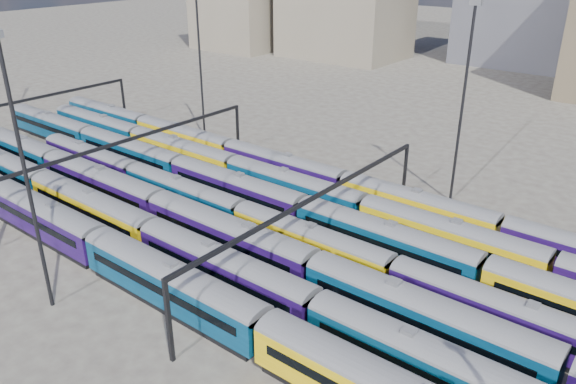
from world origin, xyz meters
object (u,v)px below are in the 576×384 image
Objects in this scene: rake_2 at (228,233)px; mast_2 at (24,169)px; rake_1 at (151,233)px; rake_0 at (171,281)px.

mast_2 reaches higher than rake_2.
rake_1 is 1.15× the size of rake_2.
rake_0 is 6.25× the size of mast_2.
mast_2 is at bearing -112.32° from rake_2.
mast_2 is (-0.24, -12.00, 11.12)m from rake_1.
rake_1 is at bearing -143.42° from rake_2.
rake_2 is 4.46× the size of mast_2.
rake_0 reaches higher than rake_1.
mast_2 is at bearing -91.15° from rake_1.
rake_0 is 10.40m from rake_1.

